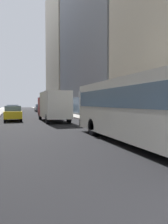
# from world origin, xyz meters

# --- Properties ---
(ground_plane) EXTENTS (120.00, 120.00, 0.00)m
(ground_plane) POSITION_xyz_m (0.00, 35.00, 0.00)
(ground_plane) COLOR black
(sidewalk_right) EXTENTS (2.40, 110.00, 0.15)m
(sidewalk_right) POSITION_xyz_m (5.70, 35.00, 0.07)
(sidewalk_right) COLOR #ADA89E
(sidewalk_right) RESTS_ON ground
(building_right_mid) EXTENTS (10.74, 22.81, 33.10)m
(building_right_mid) POSITION_xyz_m (11.90, 29.88, 16.55)
(building_right_mid) COLOR slate
(building_right_mid) RESTS_ON ground
(building_right_far) EXTENTS (10.34, 18.71, 31.70)m
(building_right_far) POSITION_xyz_m (11.90, 52.98, 15.84)
(building_right_far) COLOR #B2A893
(building_right_far) RESTS_ON ground
(transit_bus) EXTENTS (2.78, 11.53, 3.05)m
(transit_bus) POSITION_xyz_m (2.80, 6.28, 1.78)
(transit_bus) COLOR silver
(transit_bus) RESTS_ON ground
(car_grey_wagon) EXTENTS (1.87, 3.93, 1.62)m
(car_grey_wagon) POSITION_xyz_m (2.80, 44.97, 0.82)
(car_grey_wagon) COLOR slate
(car_grey_wagon) RESTS_ON ground
(car_yellow_taxi) EXTENTS (1.77, 4.36, 1.62)m
(car_yellow_taxi) POSITION_xyz_m (-2.80, 22.29, 0.82)
(car_yellow_taxi) COLOR yellow
(car_yellow_taxi) RESTS_ON ground
(car_white_van) EXTENTS (1.81, 4.14, 1.62)m
(car_white_van) POSITION_xyz_m (2.80, 29.82, 0.82)
(car_white_van) COLOR silver
(car_white_van) RESTS_ON ground
(car_blue_hatchback) EXTENTS (1.84, 4.26, 1.62)m
(car_blue_hatchback) POSITION_xyz_m (-2.80, 34.05, 0.82)
(car_blue_hatchback) COLOR #4C6BB7
(car_blue_hatchback) RESTS_ON ground
(box_truck) EXTENTS (2.30, 7.50, 3.05)m
(box_truck) POSITION_xyz_m (1.20, 20.19, 1.67)
(box_truck) COLOR #A51919
(box_truck) RESTS_ON ground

